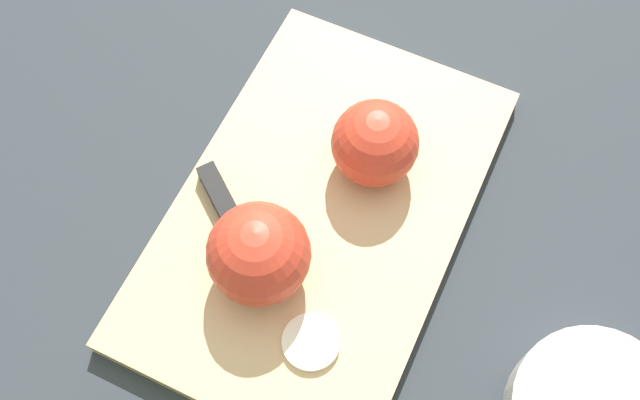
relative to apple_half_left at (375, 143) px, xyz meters
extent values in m
plane|color=#282D33|center=(0.06, -0.03, -0.06)|extent=(4.00, 4.00, 0.00)
cube|color=tan|center=(0.06, -0.03, -0.05)|extent=(0.42, 0.30, 0.02)
sphere|color=red|center=(0.00, 0.00, 0.00)|extent=(0.08, 0.08, 0.08)
cylinder|color=#EFE5C6|center=(0.00, -0.01, 0.00)|extent=(0.07, 0.04, 0.07)
sphere|color=red|center=(0.13, -0.06, 0.00)|extent=(0.09, 0.09, 0.09)
cylinder|color=#EFE5C6|center=(0.14, -0.05, 0.00)|extent=(0.08, 0.03, 0.08)
cube|color=silver|center=(0.13, -0.07, -0.04)|extent=(0.07, 0.07, 0.00)
cube|color=black|center=(0.08, -0.12, -0.03)|extent=(0.05, 0.05, 0.02)
cylinder|color=#EFE5C6|center=(0.18, 0.00, -0.04)|extent=(0.05, 0.05, 0.01)
camera|label=1|loc=(0.33, 0.06, 0.58)|focal=42.00mm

